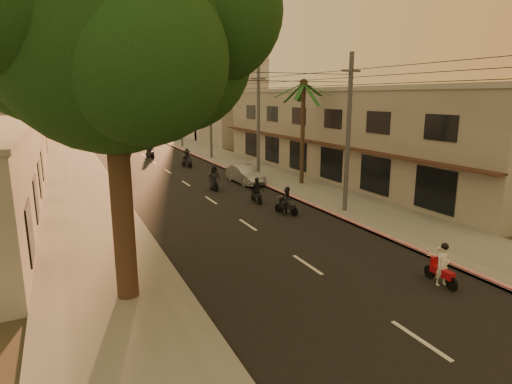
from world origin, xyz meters
TOP-DOWN VIEW (x-y plane):
  - ground at (0.00, 0.00)m, footprint 160.00×160.00m
  - road at (0.00, 20.00)m, footprint 10.00×140.00m
  - sidewalk_right at (7.50, 20.00)m, footprint 5.00×140.00m
  - sidewalk_left at (-7.50, 20.00)m, footprint 5.00×140.00m
  - curb_stripe at (5.10, 15.00)m, footprint 0.20×60.00m
  - shophouse_row at (13.95, 18.00)m, footprint 8.80×34.20m
  - distant_tower at (16.00, 56.00)m, footprint 12.10×12.10m
  - broadleaf_tree at (-6.61, 2.14)m, footprint 9.60×8.70m
  - palm_tree at (8.00, 16.00)m, footprint 5.00×5.00m
  - utility_poles at (6.20, 20.00)m, footprint 1.20×48.26m
  - filler_right at (14.00, 45.00)m, footprint 8.00×14.00m
  - filler_left_far at (-14.00, 52.00)m, footprint 8.00×14.00m
  - scooter_red at (3.40, -1.60)m, footprint 0.68×1.63m
  - scooter_mid_a at (2.87, 8.94)m, footprint 1.17×1.60m
  - scooter_mid_b at (2.43, 12.15)m, footprint 0.96×1.70m
  - scooter_far_a at (1.24, 16.88)m, footprint 1.03×1.94m
  - scooter_far_b at (2.22, 27.51)m, footprint 1.40×1.82m
  - parked_car at (4.23, 18.21)m, footprint 1.93×4.43m
  - scooter_far_c at (0.23, 35.07)m, footprint 1.18×1.96m

SIDE VIEW (x-z plane):
  - ground at x=0.00m, z-range 0.00..0.00m
  - road at x=0.00m, z-range 0.00..0.02m
  - sidewalk_right at x=7.50m, z-range 0.00..0.12m
  - sidewalk_left at x=-7.50m, z-range 0.00..0.12m
  - curb_stripe at x=5.10m, z-range 0.00..0.20m
  - parked_car at x=4.23m, z-range 0.00..1.41m
  - scooter_red at x=3.40m, z-range -0.09..1.51m
  - scooter_mid_b at x=2.43m, z-range -0.09..1.58m
  - scooter_mid_a at x=2.87m, z-range -0.07..1.59m
  - scooter_far_b at x=2.22m, z-range -0.07..1.74m
  - scooter_far_a at x=1.24m, z-range -0.10..1.82m
  - scooter_far_c at x=0.23m, z-range -0.09..1.87m
  - filler_right at x=14.00m, z-range 0.00..6.00m
  - filler_left_far at x=-14.00m, z-range 0.00..7.00m
  - shophouse_row at x=13.95m, z-range 0.00..7.30m
  - utility_poles at x=6.20m, z-range 2.04..11.04m
  - palm_tree at x=8.00m, z-range 3.05..11.25m
  - broadleaf_tree at x=-6.61m, z-range 2.43..14.53m
  - distant_tower at x=16.00m, z-range 0.00..28.00m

